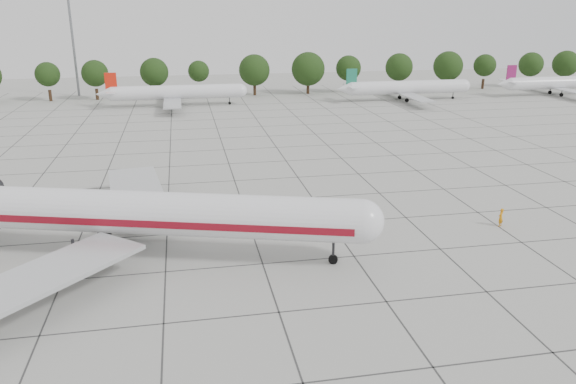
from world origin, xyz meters
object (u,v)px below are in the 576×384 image
object	(u,v)px
bg_airliner_e	(560,83)
floodlight_mast	(72,34)
main_airliner	(94,210)
bg_airliner_d	(407,88)
ground_crew	(501,217)
bg_airliner_c	(176,93)

from	to	relation	value
bg_airliner_e	floodlight_mast	distance (m)	116.55
main_airliner	bg_airliner_d	xyz separation A→B (m)	(58.61, 73.70, -1.04)
ground_crew	bg_airliner_d	world-z (taller)	bg_airliner_d
bg_airliner_c	floodlight_mast	world-z (taller)	floodlight_mast
ground_crew	bg_airliner_c	size ratio (longest dim) A/B	0.07
floodlight_mast	ground_crew	bearing A→B (deg)	-60.55
main_airliner	bg_airliner_c	world-z (taller)	main_airliner
floodlight_mast	bg_airliner_d	bearing A→B (deg)	-15.93
main_airliner	bg_airliner_d	bearing A→B (deg)	68.56
main_airliner	floodlight_mast	size ratio (longest dim) A/B	1.84
bg_airliner_c	bg_airliner_e	distance (m)	91.08
bg_airliner_e	ground_crew	bearing A→B (deg)	-128.52
main_airliner	ground_crew	size ratio (longest dim) A/B	25.44
main_airliner	bg_airliner_e	world-z (taller)	main_airliner
bg_airliner_d	bg_airliner_e	size ratio (longest dim) A/B	1.00
main_airliner	bg_airliner_e	size ratio (longest dim) A/B	1.66
bg_airliner_e	floodlight_mast	size ratio (longest dim) A/B	1.11
bg_airliner_e	main_airliner	bearing A→B (deg)	-142.77
ground_crew	floodlight_mast	size ratio (longest dim) A/B	0.07
main_airliner	bg_airliner_c	bearing A→B (deg)	101.84
main_airliner	bg_airliner_e	bearing A→B (deg)	54.28
ground_crew	floodlight_mast	distance (m)	110.99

